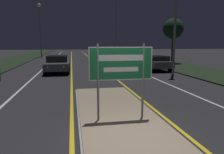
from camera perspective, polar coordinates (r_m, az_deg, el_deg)
name	(u,v)px	position (r m, az deg, el deg)	size (l,w,h in m)	color
ground_plane	(132,140)	(5.80, 5.31, -16.09)	(160.00, 160.00, 0.00)	#232326
median_island	(121,120)	(6.99, 2.27, -11.24)	(2.64, 9.63, 0.10)	#999993
verge_right	(163,63)	(27.45, 13.15, 3.60)	(5.00, 100.00, 0.08)	black
centre_line_yellow_left	(71,61)	(30.16, -10.54, 4.07)	(0.12, 70.00, 0.01)	gold
centre_line_yellow_right	(94,61)	(30.30, -4.80, 4.21)	(0.12, 70.00, 0.01)	gold
lane_line_white_left	(51,62)	(30.28, -15.64, 3.91)	(0.12, 70.00, 0.01)	silver
lane_line_white_right	(113,61)	(30.68, 0.22, 4.29)	(0.12, 70.00, 0.01)	silver
edge_line_white_left	(27,62)	(30.70, -21.23, 3.70)	(0.10, 70.00, 0.01)	silver
edge_line_white_right	(133,60)	(31.37, 5.63, 4.35)	(0.10, 70.00, 0.01)	silver
highway_sign	(121,67)	(6.60, 2.37, 2.65)	(1.95, 0.07, 2.33)	gray
streetlight_left_far	(40,21)	(39.19, -18.33, 13.78)	(0.59, 0.59, 8.89)	gray
streetlight_right_far	(116,20)	(38.85, 1.05, 14.63)	(0.44, 0.44, 10.88)	gray
car_receding_0	(156,62)	(20.12, 11.30, 3.79)	(2.00, 4.09, 1.32)	#4C514C
car_receding_1	(100,56)	(30.15, -3.13, 5.60)	(1.92, 4.13, 1.40)	#B7B7BC
car_receding_2	(97,53)	(38.31, -4.04, 6.33)	(1.96, 4.58, 1.43)	maroon
car_receding_3	(102,51)	(52.02, -2.50, 6.91)	(1.94, 4.56, 1.27)	#4C514C
car_approaching_0	(58,63)	(18.93, -14.02, 3.47)	(2.00, 4.71, 1.40)	#4C514C
roadside_palm_right	(173,29)	(27.12, 15.69, 12.02)	(2.38, 2.38, 5.23)	#4C3823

